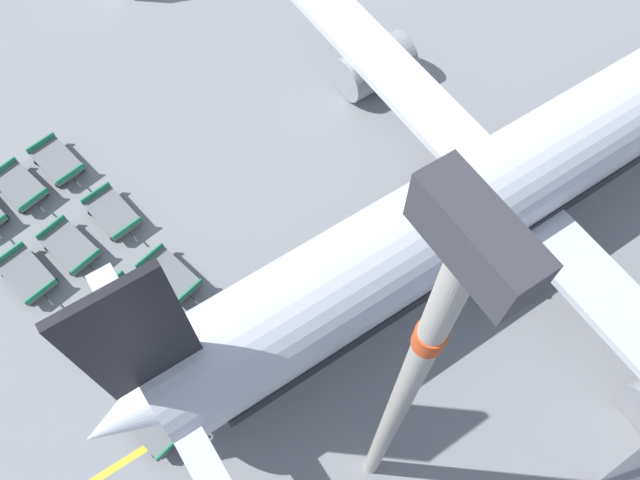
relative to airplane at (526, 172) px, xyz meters
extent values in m
cylinder|color=silver|center=(-0.01, 0.56, 0.21)|extent=(4.65, 37.35, 4.25)
cone|color=silver|center=(0.19, -18.09, 0.21)|extent=(4.09, 5.14, 4.04)
cube|color=black|center=(0.18, -17.29, 5.51)|extent=(0.31, 3.19, 6.35)
cube|color=silver|center=(0.19, -17.56, 0.84)|extent=(10.88, 1.18, 0.24)
cube|color=silver|center=(0.01, -0.93, -0.75)|extent=(38.83, 3.07, 0.44)
cylinder|color=gray|center=(-10.27, -0.64, -2.12)|extent=(2.45, 3.94, 2.41)
cube|color=black|center=(-0.01, 0.56, -0.54)|extent=(4.69, 33.62, 0.76)
cylinder|color=#56565B|center=(3.06, -3.13, -1.84)|extent=(0.24, 0.24, 1.96)
sphere|color=black|center=(3.06, -3.13, -2.82)|extent=(1.10, 1.10, 1.10)
cylinder|color=#56565B|center=(-2.99, -3.20, -1.84)|extent=(0.24, 0.24, 1.96)
sphere|color=black|center=(-2.99, -3.20, -2.82)|extent=(1.10, 1.10, 1.10)
sphere|color=black|center=(-12.74, -20.53, -3.19)|extent=(0.36, 0.36, 0.36)
cube|color=slate|center=(-9.10, -20.67, -2.82)|extent=(3.02, 2.14, 0.10)
cube|color=#237F56|center=(-7.80, -20.39, -2.61)|extent=(0.42, 1.57, 0.32)
cube|color=#237F56|center=(-10.40, -20.96, -2.61)|extent=(0.42, 1.57, 0.32)
cube|color=#333338|center=(-7.42, -20.30, -2.94)|extent=(0.70, 0.21, 0.06)
sphere|color=black|center=(-8.01, -21.13, -3.19)|extent=(0.36, 0.36, 0.36)
sphere|color=black|center=(-8.30, -19.80, -3.19)|extent=(0.36, 0.36, 0.36)
sphere|color=black|center=(-9.89, -21.54, -3.19)|extent=(0.36, 0.36, 0.36)
sphere|color=black|center=(-10.18, -20.22, -3.19)|extent=(0.36, 0.36, 0.36)
cube|color=slate|center=(-4.72, -19.58, -2.82)|extent=(3.04, 2.18, 0.10)
cube|color=#237F56|center=(-3.43, -19.28, -2.61)|extent=(0.44, 1.57, 0.32)
cube|color=#237F56|center=(-6.02, -19.89, -2.61)|extent=(0.44, 1.57, 0.32)
cube|color=#333338|center=(-3.05, -19.19, -2.94)|extent=(0.70, 0.22, 0.06)
sphere|color=black|center=(-3.64, -20.02, -3.19)|extent=(0.36, 0.36, 0.36)
sphere|color=black|center=(-3.94, -18.70, -3.19)|extent=(0.36, 0.36, 0.36)
sphere|color=black|center=(-5.51, -20.46, -3.19)|extent=(0.36, 0.36, 0.36)
sphere|color=black|center=(-5.81, -19.14, -3.19)|extent=(0.36, 0.36, 0.36)
cube|color=slate|center=(-0.08, -18.77, -2.82)|extent=(3.03, 2.17, 0.10)
cube|color=#237F56|center=(1.22, -18.47, -2.61)|extent=(0.44, 1.57, 0.32)
cube|color=#237F56|center=(-1.38, -19.08, -2.61)|extent=(0.44, 1.57, 0.32)
cube|color=#333338|center=(1.60, -18.38, -2.94)|extent=(0.70, 0.22, 0.06)
sphere|color=black|center=(1.01, -19.22, -3.19)|extent=(0.36, 0.36, 0.36)
sphere|color=black|center=(0.70, -17.90, -3.19)|extent=(0.36, 0.36, 0.36)
sphere|color=black|center=(-0.86, -19.65, -3.19)|extent=(0.36, 0.36, 0.36)
sphere|color=black|center=(-1.17, -18.33, -3.19)|extent=(0.36, 0.36, 0.36)
cube|color=slate|center=(-13.85, -19.26, -2.82)|extent=(3.05, 2.22, 0.10)
cube|color=#237F56|center=(-12.55, -18.94, -2.61)|extent=(0.47, 1.56, 0.32)
cube|color=#237F56|center=(-15.14, -19.59, -2.61)|extent=(0.47, 1.56, 0.32)
cube|color=#333338|center=(-12.18, -18.84, -2.94)|extent=(0.69, 0.23, 0.06)
sphere|color=black|center=(-12.75, -19.68, -3.19)|extent=(0.36, 0.36, 0.36)
sphere|color=black|center=(-13.08, -18.37, -3.19)|extent=(0.36, 0.36, 0.36)
sphere|color=black|center=(-14.61, -20.16, -3.19)|extent=(0.36, 0.36, 0.36)
sphere|color=black|center=(-14.94, -18.84, -3.19)|extent=(0.36, 0.36, 0.36)
cube|color=slate|center=(-9.39, -18.48, -2.82)|extent=(3.06, 2.24, 0.10)
cube|color=#237F56|center=(-8.10, -18.14, -2.61)|extent=(0.48, 1.56, 0.32)
cube|color=#237F56|center=(-10.68, -18.82, -2.61)|extent=(0.48, 1.56, 0.32)
cube|color=#333338|center=(-7.72, -18.04, -2.94)|extent=(0.69, 0.24, 0.06)
sphere|color=black|center=(-8.29, -18.89, -3.19)|extent=(0.36, 0.36, 0.36)
sphere|color=black|center=(-8.63, -17.58, -3.19)|extent=(0.36, 0.36, 0.36)
sphere|color=black|center=(-10.15, -19.38, -3.19)|extent=(0.36, 0.36, 0.36)
sphere|color=black|center=(-10.49, -18.07, -3.19)|extent=(0.36, 0.36, 0.36)
cube|color=slate|center=(-5.24, -17.39, -2.82)|extent=(3.04, 2.19, 0.10)
cube|color=#237F56|center=(-3.94, -17.08, -2.61)|extent=(0.45, 1.57, 0.32)
cube|color=#237F56|center=(-6.53, -17.71, -2.61)|extent=(0.45, 1.57, 0.32)
cube|color=#333338|center=(-3.56, -16.99, -2.94)|extent=(0.69, 0.22, 0.06)
sphere|color=black|center=(-4.14, -17.83, -3.19)|extent=(0.36, 0.36, 0.36)
sphere|color=black|center=(-4.46, -16.51, -3.19)|extent=(0.36, 0.36, 0.36)
sphere|color=black|center=(-6.01, -18.28, -3.19)|extent=(0.36, 0.36, 0.36)
sphere|color=black|center=(-6.33, -16.96, -3.19)|extent=(0.36, 0.36, 0.36)
cube|color=slate|center=(-0.55, -16.47, -2.82)|extent=(2.99, 2.07, 0.10)
cube|color=#237F56|center=(0.76, -16.22, -2.61)|extent=(0.37, 1.58, 0.32)
cube|color=#237F56|center=(-1.86, -16.71, -2.61)|extent=(0.37, 1.58, 0.32)
cube|color=#333338|center=(1.14, -16.15, -2.94)|extent=(0.70, 0.19, 0.06)
sphere|color=black|center=(0.52, -16.95, -3.19)|extent=(0.36, 0.36, 0.36)
sphere|color=black|center=(0.26, -15.62, -3.19)|extent=(0.36, 0.36, 0.36)
sphere|color=black|center=(-1.37, -17.31, -3.19)|extent=(0.36, 0.36, 0.36)
sphere|color=black|center=(-1.62, -15.98, -3.19)|extent=(0.36, 0.36, 0.36)
cube|color=slate|center=(-14.27, -17.17, -2.82)|extent=(3.01, 2.11, 0.10)
cube|color=#237F56|center=(-12.97, -16.90, -2.61)|extent=(0.40, 1.58, 0.32)
cube|color=#237F56|center=(-15.58, -17.43, -2.61)|extent=(0.40, 1.58, 0.32)
cube|color=#333338|center=(-12.59, -16.82, -2.94)|extent=(0.70, 0.20, 0.06)
sphere|color=black|center=(-13.20, -17.64, -3.19)|extent=(0.36, 0.36, 0.36)
sphere|color=black|center=(-13.47, -16.31, -3.19)|extent=(0.36, 0.36, 0.36)
sphere|color=black|center=(-15.08, -18.02, -3.19)|extent=(0.36, 0.36, 0.36)
sphere|color=black|center=(-15.35, -16.70, -3.19)|extent=(0.36, 0.36, 0.36)
cube|color=slate|center=(-9.98, -16.09, -2.82)|extent=(2.98, 2.04, 0.10)
cube|color=#237F56|center=(-8.67, -15.86, -2.61)|extent=(0.35, 1.58, 0.32)
cube|color=#237F56|center=(-11.30, -16.31, -2.61)|extent=(0.35, 1.58, 0.32)
cube|color=#333338|center=(-8.29, -15.79, -2.94)|extent=(0.70, 0.18, 0.06)
sphere|color=black|center=(-8.92, -16.59, -3.19)|extent=(0.36, 0.36, 0.36)
sphere|color=black|center=(-9.15, -15.26, -3.19)|extent=(0.36, 0.36, 0.36)
sphere|color=black|center=(-10.81, -16.92, -3.19)|extent=(0.36, 0.36, 0.36)
sphere|color=black|center=(-11.05, -15.58, -3.19)|extent=(0.36, 0.36, 0.36)
cube|color=slate|center=(-5.53, -15.29, -2.82)|extent=(3.05, 2.21, 0.10)
cube|color=#237F56|center=(-4.23, -14.96, -2.61)|extent=(0.46, 1.56, 0.32)
cube|color=#237F56|center=(-6.82, -15.61, -2.61)|extent=(0.46, 1.56, 0.32)
cube|color=#333338|center=(-3.85, -14.87, -2.94)|extent=(0.69, 0.23, 0.06)
sphere|color=black|center=(-4.43, -15.71, -3.19)|extent=(0.36, 0.36, 0.36)
sphere|color=black|center=(-4.76, -14.40, -3.19)|extent=(0.36, 0.36, 0.36)
sphere|color=black|center=(-6.29, -16.17, -3.19)|extent=(0.36, 0.36, 0.36)
sphere|color=black|center=(-6.62, -14.86, -3.19)|extent=(0.36, 0.36, 0.36)
cube|color=slate|center=(-1.19, -14.38, -2.82)|extent=(2.97, 2.02, 0.10)
cube|color=#237F56|center=(0.12, -14.16, -2.61)|extent=(0.34, 1.58, 0.32)
cube|color=#237F56|center=(-2.51, -14.59, -2.61)|extent=(0.34, 1.58, 0.32)
cube|color=#333338|center=(0.51, -14.09, -2.94)|extent=(0.70, 0.17, 0.06)
sphere|color=black|center=(-0.13, -14.89, -3.19)|extent=(0.36, 0.36, 0.36)
sphere|color=black|center=(-0.35, -13.55, -3.19)|extent=(0.36, 0.36, 0.36)
sphere|color=black|center=(-2.03, -15.20, -3.19)|extent=(0.36, 0.36, 0.36)
sphere|color=black|center=(-2.25, -13.86, -3.19)|extent=(0.36, 0.36, 0.36)
cylinder|color=#ADA89E|center=(6.03, -12.31, 5.86)|extent=(0.54, 0.54, 18.46)
cylinder|color=#D8471E|center=(6.03, -12.31, 11.76)|extent=(0.62, 0.62, 0.60)
cube|color=#38383D|center=(6.03, -12.31, 15.58)|extent=(2.00, 0.70, 1.00)
cube|color=yellow|center=(0.43, -8.76, -3.37)|extent=(0.68, 35.48, 0.01)
camera|label=1|loc=(8.15, -16.07, 22.60)|focal=35.00mm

